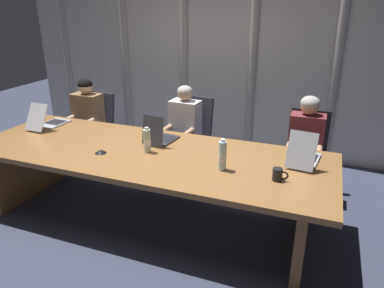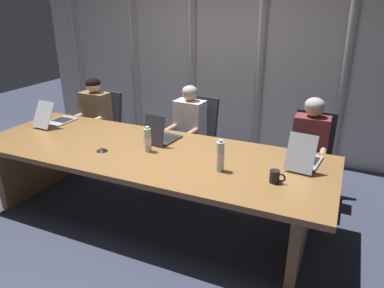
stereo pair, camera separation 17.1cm
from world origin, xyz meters
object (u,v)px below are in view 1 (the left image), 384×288
at_px(person_left_mid, 182,130).
at_px(water_bottle_secondary, 222,156).
at_px(conference_mic_left_side, 101,151).
at_px(coffee_mug_near, 278,175).
at_px(water_bottle_primary, 147,141).
at_px(laptop_center, 304,156).
at_px(laptop_left_mid, 160,137).
at_px(person_center, 305,144).
at_px(office_chair_center, 303,165).
at_px(laptop_left_end, 49,121).
at_px(office_chair_left_end, 95,135).
at_px(office_chair_left_mid, 190,148).
at_px(person_left_end, 84,117).

relative_size(person_left_mid, water_bottle_secondary, 4.21).
bearing_deg(conference_mic_left_side, coffee_mug_near, 1.12).
bearing_deg(water_bottle_primary, coffee_mug_near, -6.90).
distance_m(laptop_center, conference_mic_left_side, 1.87).
relative_size(laptop_left_mid, person_center, 0.33).
height_order(laptop_left_mid, laptop_center, laptop_center).
height_order(office_chair_center, water_bottle_secondary, water_bottle_secondary).
xyz_separation_m(laptop_left_end, person_center, (2.79, 0.66, -0.13)).
height_order(office_chair_left_end, coffee_mug_near, office_chair_left_end).
bearing_deg(office_chair_left_end, laptop_left_mid, 69.48).
bearing_deg(office_chair_left_end, person_left_mid, 92.91).
bearing_deg(office_chair_left_mid, person_center, 88.81).
bearing_deg(person_center, water_bottle_secondary, -30.03).
relative_size(person_center, coffee_mug_near, 9.22).
xyz_separation_m(person_left_mid, person_center, (1.41, 0.00, 0.01)).
distance_m(office_chair_center, water_bottle_primary, 1.84).
bearing_deg(office_chair_left_mid, office_chair_center, 95.56).
bearing_deg(water_bottle_secondary, person_center, 60.16).
relative_size(laptop_center, person_left_end, 0.42).
height_order(person_left_end, water_bottle_primary, person_left_end).
xyz_separation_m(person_center, water_bottle_secondary, (-0.61, -1.06, 0.20)).
distance_m(office_chair_left_mid, person_center, 1.41).
distance_m(laptop_left_mid, person_left_mid, 0.67).
bearing_deg(laptop_left_end, person_left_mid, -62.18).
distance_m(person_left_end, conference_mic_left_side, 1.52).
height_order(person_left_mid, person_center, person_center).
relative_size(person_left_mid, person_center, 1.00).
relative_size(laptop_left_end, water_bottle_primary, 2.00).
xyz_separation_m(office_chair_left_end, person_left_end, (-0.02, -0.16, 0.31)).
bearing_deg(laptop_center, office_chair_left_mid, 66.53).
distance_m(laptop_left_end, laptop_left_mid, 1.41).
xyz_separation_m(laptop_left_mid, office_chair_center, (1.38, 0.82, -0.45)).
bearing_deg(person_left_end, office_chair_center, 95.13).
relative_size(laptop_center, office_chair_center, 0.50).
relative_size(laptop_left_end, office_chair_center, 0.52).
bearing_deg(office_chair_center, person_left_end, -84.30).
bearing_deg(person_left_end, laptop_left_end, 3.49).
distance_m(laptop_left_end, water_bottle_secondary, 2.22).
bearing_deg(office_chair_center, office_chair_left_mid, -87.67).
bearing_deg(office_chair_center, laptop_left_end, -71.27).
relative_size(laptop_left_mid, person_left_end, 0.34).
relative_size(office_chair_left_mid, person_left_mid, 0.84).
distance_m(office_chair_center, conference_mic_left_side, 2.24).
xyz_separation_m(laptop_left_mid, coffee_mug_near, (1.24, -0.43, -0.01)).
bearing_deg(water_bottle_secondary, office_chair_left_end, 150.87).
bearing_deg(person_left_end, laptop_center, 78.85).
xyz_separation_m(laptop_left_end, office_chair_left_end, (0.00, 0.82, -0.45)).
distance_m(laptop_left_end, office_chair_center, 2.95).
bearing_deg(laptop_left_mid, laptop_center, -82.82).
bearing_deg(laptop_left_end, coffee_mug_near, -96.66).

